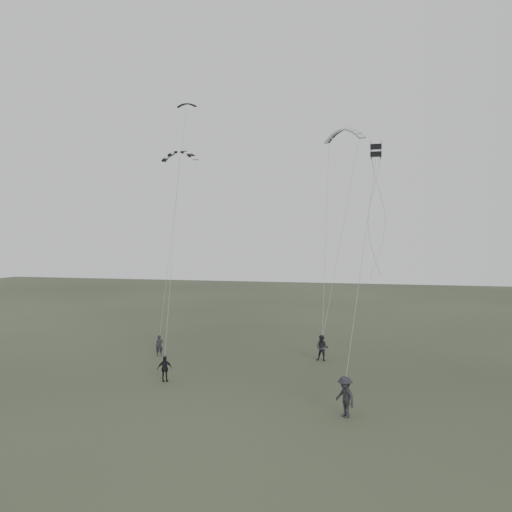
% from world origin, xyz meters
% --- Properties ---
extents(ground, '(140.00, 140.00, 0.00)m').
position_xyz_m(ground, '(0.00, 0.00, 0.00)').
color(ground, '#2E3624').
rests_on(ground, ground).
extents(flyer_left, '(0.65, 0.54, 1.51)m').
position_xyz_m(flyer_left, '(-6.43, 6.52, 0.76)').
color(flyer_left, black).
rests_on(flyer_left, ground).
extents(flyer_right, '(0.96, 0.79, 1.81)m').
position_xyz_m(flyer_right, '(5.34, 7.69, 0.91)').
color(flyer_right, black).
rests_on(flyer_right, ground).
extents(flyer_center, '(0.95, 0.84, 1.54)m').
position_xyz_m(flyer_center, '(-3.41, 0.51, 0.77)').
color(flyer_center, black).
rests_on(flyer_center, ground).
extents(flyer_far, '(1.38, 1.44, 1.96)m').
position_xyz_m(flyer_far, '(7.48, -3.11, 0.98)').
color(flyer_far, '#232327').
rests_on(flyer_far, ground).
extents(kite_dark_small, '(1.53, 0.59, 0.60)m').
position_xyz_m(kite_dark_small, '(-5.76, 10.54, 19.31)').
color(kite_dark_small, black).
rests_on(kite_dark_small, flyer_left).
extents(kite_pale_large, '(3.89, 2.84, 1.73)m').
position_xyz_m(kite_pale_large, '(6.28, 16.26, 17.92)').
color(kite_pale_large, '#B4B7B9').
rests_on(kite_pale_large, flyer_right).
extents(kite_striped, '(2.66, 1.06, 1.17)m').
position_xyz_m(kite_striped, '(-4.67, 6.19, 14.75)').
color(kite_striped, black).
rests_on(kite_striped, flyer_center).
extents(kite_box, '(0.66, 0.72, 0.77)m').
position_xyz_m(kite_box, '(8.88, 3.34, 13.81)').
color(kite_box, black).
rests_on(kite_box, flyer_far).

